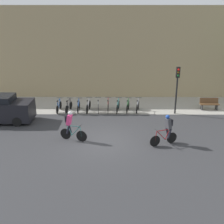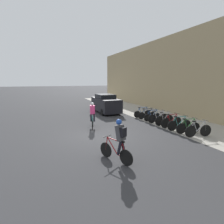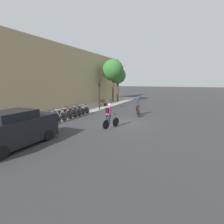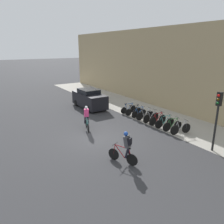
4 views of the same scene
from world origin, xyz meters
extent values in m
plane|color=#333335|center=(0.00, 0.00, 0.00)|extent=(200.00, 200.00, 0.00)
cube|color=#A39E93|center=(0.00, 6.75, 0.00)|extent=(44.00, 4.50, 0.01)
cube|color=tan|center=(0.00, 9.30, 3.79)|extent=(44.00, 0.60, 7.58)
cylinder|color=black|center=(-1.21, -0.05, 0.33)|extent=(0.64, 0.24, 0.66)
cylinder|color=black|center=(-2.18, 0.28, 0.33)|extent=(0.64, 0.24, 0.66)
cylinder|color=teal|center=(-1.54, 0.06, 0.61)|extent=(0.55, 0.22, 0.62)
cylinder|color=teal|center=(-1.90, 0.18, 0.60)|extent=(0.26, 0.12, 0.58)
cylinder|color=teal|center=(-1.65, 0.10, 0.89)|extent=(0.73, 0.28, 0.07)
cylinder|color=teal|center=(-1.99, 0.21, 0.32)|extent=(0.40, 0.16, 0.05)
cylinder|color=teal|center=(-2.09, 0.25, 0.60)|extent=(0.21, 0.10, 0.56)
cylinder|color=teal|center=(-1.25, -0.03, 0.62)|extent=(0.12, 0.07, 0.59)
cylinder|color=black|center=(-1.29, -0.02, 0.95)|extent=(0.17, 0.45, 0.03)
cube|color=black|center=(-2.01, 0.22, 0.92)|extent=(0.22, 0.14, 0.06)
cube|color=#DB3875|center=(-1.91, 0.19, 1.25)|extent=(0.40, 0.40, 0.63)
sphere|color=silver|center=(-1.83, 0.16, 1.66)|extent=(0.28, 0.28, 0.22)
cylinder|color=black|center=(-1.99, 0.10, 0.67)|extent=(0.30, 0.19, 0.56)
cylinder|color=black|center=(-1.92, 0.31, 0.67)|extent=(0.26, 0.18, 0.56)
cube|color=black|center=(-2.04, 0.23, 1.30)|extent=(0.21, 0.29, 0.36)
cylinder|color=black|center=(2.92, -0.65, 0.32)|extent=(0.60, 0.29, 0.64)
cylinder|color=black|center=(3.93, -0.21, 0.32)|extent=(0.60, 0.29, 0.64)
cylinder|color=maroon|center=(3.26, -0.50, 0.60)|extent=(0.57, 0.28, 0.62)
cylinder|color=maroon|center=(3.64, -0.34, 0.59)|extent=(0.27, 0.15, 0.58)
cylinder|color=maroon|center=(3.37, -0.45, 0.89)|extent=(0.77, 0.36, 0.07)
cylinder|color=maroon|center=(3.73, -0.30, 0.31)|extent=(0.42, 0.20, 0.05)
cylinder|color=maroon|center=(3.84, -0.25, 0.60)|extent=(0.22, 0.12, 0.56)
cylinder|color=maroon|center=(2.96, -0.63, 0.61)|extent=(0.13, 0.08, 0.59)
cylinder|color=black|center=(3.00, -0.61, 0.94)|extent=(0.21, 0.43, 0.03)
cube|color=black|center=(3.75, -0.29, 0.91)|extent=(0.22, 0.15, 0.06)
cube|color=#3D3D42|center=(3.66, -0.33, 1.24)|extent=(0.42, 0.42, 0.63)
sphere|color=#1E47AD|center=(3.58, -0.36, 1.65)|extent=(0.29, 0.29, 0.22)
cylinder|color=black|center=(3.66, -0.21, 0.67)|extent=(0.30, 0.21, 0.56)
cylinder|color=black|center=(3.75, -0.41, 0.67)|extent=(0.26, 0.20, 0.56)
cube|color=black|center=(3.79, -0.28, 1.29)|extent=(0.23, 0.29, 0.36)
cylinder|color=black|center=(-3.45, 5.69, 0.31)|extent=(0.07, 0.61, 0.61)
cylinder|color=black|center=(-3.50, 4.66, 0.31)|extent=(0.07, 0.61, 0.61)
cylinder|color=#1E478C|center=(-3.46, 5.34, 0.59)|extent=(0.07, 0.57, 0.62)
cylinder|color=#1E478C|center=(-3.48, 4.96, 0.57)|extent=(0.05, 0.27, 0.58)
cylinder|color=#1E478C|center=(-3.47, 5.23, 0.87)|extent=(0.08, 0.77, 0.07)
cylinder|color=#1E478C|center=(-3.49, 4.87, 0.30)|extent=(0.05, 0.41, 0.05)
cylinder|color=#1E478C|center=(-3.49, 4.76, 0.58)|extent=(0.04, 0.22, 0.56)
cylinder|color=#1E478C|center=(-3.45, 5.65, 0.60)|extent=(0.04, 0.12, 0.59)
cylinder|color=black|center=(-3.45, 5.61, 0.93)|extent=(0.46, 0.05, 0.03)
cube|color=black|center=(-3.49, 4.85, 0.90)|extent=(0.09, 0.20, 0.06)
cylinder|color=black|center=(-2.65, 5.69, 0.31)|extent=(0.13, 0.61, 0.61)
cylinder|color=black|center=(-2.81, 4.67, 0.31)|extent=(0.13, 0.61, 0.61)
cylinder|color=black|center=(-2.71, 5.34, 0.59)|extent=(0.13, 0.56, 0.62)
cylinder|color=black|center=(-2.77, 4.97, 0.57)|extent=(0.08, 0.27, 0.58)
cylinder|color=black|center=(-2.73, 5.23, 0.87)|extent=(0.16, 0.76, 0.07)
cylinder|color=black|center=(-2.78, 4.87, 0.30)|extent=(0.10, 0.41, 0.05)
cylinder|color=black|center=(-2.80, 4.76, 0.58)|extent=(0.07, 0.22, 0.56)
cylinder|color=black|center=(-2.66, 5.65, 0.60)|extent=(0.05, 0.12, 0.59)
cylinder|color=black|center=(-2.67, 5.61, 0.93)|extent=(0.46, 0.10, 0.03)
cube|color=black|center=(-2.79, 4.85, 0.90)|extent=(0.11, 0.21, 0.06)
cylinder|color=black|center=(-2.00, 5.67, 0.30)|extent=(0.04, 0.60, 0.60)
cylinder|color=black|center=(-1.99, 4.69, 0.30)|extent=(0.04, 0.60, 0.60)
cylinder|color=#1E478C|center=(-2.00, 5.34, 0.58)|extent=(0.04, 0.54, 0.62)
cylinder|color=#1E478C|center=(-1.99, 4.97, 0.57)|extent=(0.04, 0.25, 0.58)
cylinder|color=#1E478C|center=(-2.00, 5.23, 0.87)|extent=(0.04, 0.73, 0.07)
cylinder|color=#1E478C|center=(-1.99, 4.88, 0.29)|extent=(0.03, 0.40, 0.05)
cylinder|color=#1E478C|center=(-1.99, 4.77, 0.58)|extent=(0.03, 0.21, 0.56)
cylinder|color=#1E478C|center=(-2.00, 5.63, 0.59)|extent=(0.04, 0.11, 0.58)
cylinder|color=black|center=(-2.00, 5.59, 0.92)|extent=(0.46, 0.03, 0.03)
cube|color=black|center=(-1.99, 4.86, 0.89)|extent=(0.08, 0.20, 0.06)
cylinder|color=black|center=(-1.21, 5.69, 0.35)|extent=(0.10, 0.69, 0.69)
cylinder|color=black|center=(-1.31, 4.67, 0.35)|extent=(0.10, 0.69, 0.69)
cylinder|color=#99999E|center=(-1.24, 5.34, 0.63)|extent=(0.10, 0.57, 0.62)
cylinder|color=#99999E|center=(-1.28, 4.96, 0.61)|extent=(0.07, 0.27, 0.58)
cylinder|color=#99999E|center=(-1.25, 5.23, 0.91)|extent=(0.12, 0.77, 0.07)
cylinder|color=#99999E|center=(-1.29, 4.87, 0.34)|extent=(0.07, 0.42, 0.05)
cylinder|color=#99999E|center=(-1.30, 4.76, 0.62)|extent=(0.05, 0.22, 0.56)
cylinder|color=#99999E|center=(-1.21, 5.65, 0.64)|extent=(0.05, 0.12, 0.59)
cylinder|color=black|center=(-1.21, 5.61, 0.97)|extent=(0.46, 0.07, 0.03)
cube|color=black|center=(-1.29, 4.85, 0.94)|extent=(0.10, 0.21, 0.06)
cylinder|color=black|center=(-0.54, 5.66, 0.35)|extent=(0.07, 0.71, 0.71)
cylinder|color=black|center=(-0.50, 4.70, 0.35)|extent=(0.07, 0.71, 0.71)
cylinder|color=#99999E|center=(-0.53, 5.33, 0.63)|extent=(0.07, 0.54, 0.62)
cylinder|color=#99999E|center=(-0.51, 4.98, 0.62)|extent=(0.05, 0.25, 0.58)
cylinder|color=#99999E|center=(-0.52, 5.23, 0.92)|extent=(0.07, 0.72, 0.07)
cylinder|color=#99999E|center=(-0.51, 4.89, 0.34)|extent=(0.05, 0.39, 0.05)
cylinder|color=#99999E|center=(-0.50, 4.78, 0.63)|extent=(0.04, 0.21, 0.56)
cylinder|color=#99999E|center=(-0.54, 5.62, 0.64)|extent=(0.04, 0.11, 0.58)
cylinder|color=black|center=(-0.54, 5.59, 0.97)|extent=(0.46, 0.05, 0.03)
cube|color=black|center=(-0.51, 4.87, 0.94)|extent=(0.09, 0.20, 0.06)
cylinder|color=black|center=(0.22, 5.69, 0.36)|extent=(0.04, 0.71, 0.71)
cylinder|color=black|center=(0.22, 4.67, 0.36)|extent=(0.04, 0.71, 0.71)
cylinder|color=maroon|center=(0.22, 5.34, 0.64)|extent=(0.04, 0.56, 0.62)
cylinder|color=maroon|center=(0.22, 4.97, 0.62)|extent=(0.04, 0.26, 0.58)
cylinder|color=maroon|center=(0.22, 5.23, 0.92)|extent=(0.04, 0.75, 0.07)
cylinder|color=maroon|center=(0.22, 4.87, 0.35)|extent=(0.03, 0.41, 0.05)
cylinder|color=maroon|center=(0.22, 4.76, 0.63)|extent=(0.03, 0.21, 0.56)
cylinder|color=maroon|center=(0.22, 5.65, 0.65)|extent=(0.04, 0.12, 0.59)
cylinder|color=black|center=(0.22, 5.61, 0.98)|extent=(0.46, 0.03, 0.03)
cube|color=black|center=(0.22, 4.85, 0.95)|extent=(0.08, 0.20, 0.06)
cylinder|color=black|center=(1.03, 5.70, 0.34)|extent=(0.13, 0.67, 0.68)
cylinder|color=black|center=(0.88, 4.66, 0.34)|extent=(0.13, 0.67, 0.68)
cylinder|color=teal|center=(0.98, 5.35, 0.62)|extent=(0.12, 0.58, 0.62)
cylinder|color=teal|center=(0.93, 4.96, 0.60)|extent=(0.08, 0.27, 0.58)
cylinder|color=teal|center=(0.96, 5.23, 0.90)|extent=(0.15, 0.78, 0.07)
cylinder|color=teal|center=(0.91, 4.87, 0.33)|extent=(0.09, 0.42, 0.05)
cylinder|color=teal|center=(0.90, 4.75, 0.61)|extent=(0.06, 0.22, 0.56)
cylinder|color=teal|center=(1.02, 5.66, 0.63)|extent=(0.05, 0.12, 0.59)
cylinder|color=black|center=(1.02, 5.62, 0.96)|extent=(0.46, 0.09, 0.03)
cube|color=black|center=(0.91, 4.85, 0.93)|extent=(0.11, 0.21, 0.06)
cylinder|color=black|center=(1.78, 5.65, 0.33)|extent=(0.15, 0.66, 0.67)
cylinder|color=black|center=(1.61, 4.71, 0.33)|extent=(0.15, 0.66, 0.67)
cylinder|color=#2D6B33|center=(1.72, 5.33, 0.61)|extent=(0.13, 0.53, 0.62)
cylinder|color=#2D6B33|center=(1.66, 4.98, 0.60)|extent=(0.08, 0.25, 0.58)
cylinder|color=#2D6B33|center=(1.70, 5.23, 0.90)|extent=(0.16, 0.71, 0.07)
cylinder|color=#2D6B33|center=(1.64, 4.90, 0.32)|extent=(0.10, 0.39, 0.05)
cylinder|color=#2D6B33|center=(1.63, 4.79, 0.61)|extent=(0.07, 0.21, 0.56)
cylinder|color=#2D6B33|center=(1.77, 5.62, 0.62)|extent=(0.05, 0.12, 0.58)
cylinder|color=black|center=(1.76, 5.58, 0.95)|extent=(0.46, 0.11, 0.03)
cube|color=black|center=(1.64, 4.88, 0.92)|extent=(0.11, 0.21, 0.06)
cylinder|color=black|center=(2.53, 5.65, 0.35)|extent=(0.18, 0.69, 0.70)
cylinder|color=black|center=(2.33, 4.71, 0.35)|extent=(0.18, 0.69, 0.70)
cylinder|color=#99999E|center=(2.46, 5.33, 0.63)|extent=(0.15, 0.53, 0.62)
cylinder|color=#99999E|center=(2.39, 4.98, 0.61)|extent=(0.09, 0.25, 0.58)
cylinder|color=#99999E|center=(2.44, 5.23, 0.91)|extent=(0.18, 0.71, 0.07)
cylinder|color=#99999E|center=(2.37, 4.90, 0.34)|extent=(0.11, 0.39, 0.05)
cylinder|color=#99999E|center=(2.35, 4.79, 0.62)|extent=(0.07, 0.21, 0.56)
cylinder|color=#99999E|center=(2.52, 5.62, 0.64)|extent=(0.06, 0.12, 0.58)
cylinder|color=black|center=(2.51, 5.58, 0.97)|extent=(0.46, 0.12, 0.03)
cube|color=black|center=(2.37, 4.88, 0.94)|extent=(0.12, 0.21, 0.06)
cylinder|color=black|center=(5.14, 4.74, 1.72)|extent=(0.12, 0.12, 3.45)
cube|color=black|center=(5.14, 4.74, 3.07)|extent=(0.26, 0.20, 0.76)
sphere|color=red|center=(5.14, 4.61, 3.28)|extent=(0.15, 0.15, 0.15)
sphere|color=#4C380A|center=(5.14, 4.61, 3.07)|extent=(0.15, 0.15, 0.15)
sphere|color=#0C4719|center=(5.14, 4.61, 2.86)|extent=(0.15, 0.15, 0.15)
cube|color=brown|center=(7.92, 5.61, 0.45)|extent=(1.41, 0.40, 0.08)
cube|color=brown|center=(7.92, 5.79, 0.69)|extent=(1.41, 0.12, 0.40)
cube|color=#2D2D2D|center=(7.36, 5.61, 0.23)|extent=(0.08, 0.36, 0.45)
cube|color=#2D2D2D|center=(8.48, 5.61, 0.23)|extent=(0.08, 0.36, 0.45)
cube|color=black|center=(-6.99, 3.05, 0.81)|extent=(4.30, 1.78, 1.27)
cylinder|color=black|center=(-5.66, 2.23, 0.31)|extent=(0.62, 0.20, 0.62)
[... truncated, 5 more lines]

